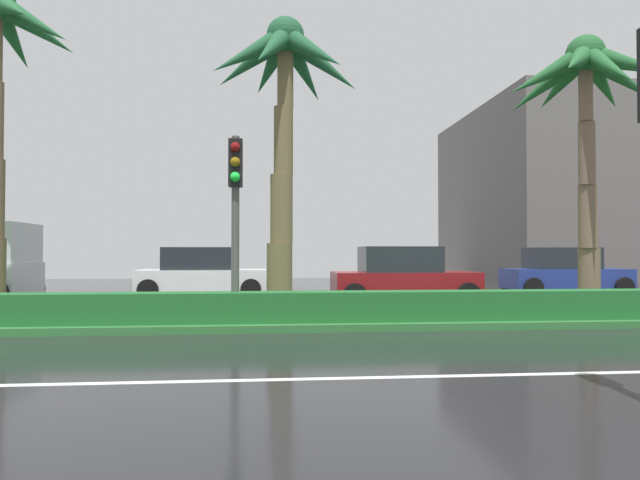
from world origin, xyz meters
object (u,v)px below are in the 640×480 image
object	(u,v)px
palm_tree_centre	(283,88)
car_in_traffic_third	(564,272)
palm_tree_centre_right	(586,92)
car_in_traffic_leading	(201,274)
traffic_signal_median_right	(235,194)
car_in_traffic_second	(403,276)

from	to	relation	value
palm_tree_centre	car_in_traffic_third	xyz separation A→B (m)	(10.36, 6.31, -4.62)
palm_tree_centre_right	car_in_traffic_leading	bearing A→B (deg)	143.88
traffic_signal_median_right	car_in_traffic_second	distance (m)	7.32
palm_tree_centre_right	car_in_traffic_second	bearing A→B (deg)	129.84
palm_tree_centre	traffic_signal_median_right	distance (m)	3.43
car_in_traffic_third	car_in_traffic_second	bearing A→B (deg)	-156.41
car_in_traffic_leading	palm_tree_centre_right	bearing A→B (deg)	-36.12
palm_tree_centre_right	traffic_signal_median_right	world-z (taller)	palm_tree_centre_right
traffic_signal_median_right	car_in_traffic_second	bearing A→B (deg)	47.96
car_in_traffic_second	car_in_traffic_third	distance (m)	7.25
palm_tree_centre_right	car_in_traffic_third	size ratio (longest dim) A/B	1.52
car_in_traffic_second	car_in_traffic_third	xyz separation A→B (m)	(6.64, 2.90, 0.00)
car_in_traffic_leading	car_in_traffic_third	world-z (taller)	same
traffic_signal_median_right	car_in_traffic_second	world-z (taller)	traffic_signal_median_right
car_in_traffic_leading	car_in_traffic_third	bearing A→B (deg)	-0.32
palm_tree_centre_right	car_in_traffic_third	world-z (taller)	palm_tree_centre_right
palm_tree_centre	palm_tree_centre_right	world-z (taller)	palm_tree_centre
traffic_signal_median_right	car_in_traffic_leading	size ratio (longest dim) A/B	0.87
palm_tree_centre_right	car_in_traffic_second	xyz separation A→B (m)	(-3.44, 4.12, -4.51)
palm_tree_centre	car_in_traffic_leading	distance (m)	8.28
palm_tree_centre_right	traffic_signal_median_right	distance (m)	8.65
car_in_traffic_second	car_in_traffic_third	size ratio (longest dim) A/B	1.00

